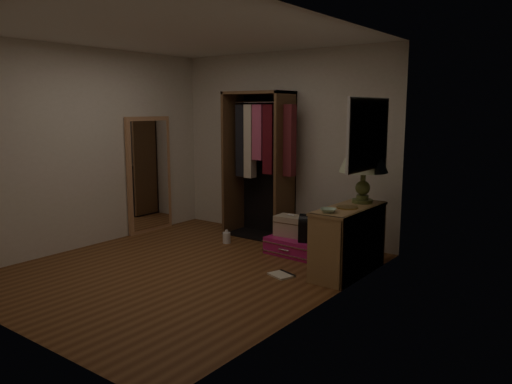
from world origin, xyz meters
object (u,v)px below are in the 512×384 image
Objects in this scene: train_case at (291,226)px; open_wardrobe at (262,152)px; black_bag at (313,228)px; white_jug at (227,237)px; floor_mirror at (149,175)px; table_lamp at (364,159)px; pink_suitcase at (296,246)px; console_bookshelf at (350,238)px.

open_wardrobe is at bearing 146.37° from train_case.
black_bag is (0.37, -0.09, 0.04)m from train_case.
white_jug is (-0.93, -0.17, -0.26)m from train_case.
black_bag is at bearing 5.00° from floor_mirror.
floor_mirror reaches higher than table_lamp.
pink_suitcase is 1.04m from white_jug.
console_bookshelf is 0.93m from pink_suitcase.
train_case is (-0.11, 0.05, 0.24)m from pink_suitcase.
floor_mirror is 1.56m from white_jug.
floor_mirror is at bearing -170.13° from pink_suitcase.
pink_suitcase is at bearing 6.62° from floor_mirror.
console_bookshelf is 2.81× the size of train_case.
console_bookshelf reaches higher than black_bag.
train_case is at bearing 146.95° from black_bag.
console_bookshelf is at bearing -19.84° from train_case.
black_bag is (1.14, -0.54, -0.83)m from open_wardrobe.
floor_mirror is at bearing -152.95° from open_wardrobe.
pink_suitcase is at bearing 164.76° from console_bookshelf.
floor_mirror reaches higher than pink_suitcase.
floor_mirror is at bearing -175.56° from train_case.
console_bookshelf is 3.09× the size of black_bag.
console_bookshelf is 1.55× the size of pink_suitcase.
train_case is at bearing 8.07° from floor_mirror.
pink_suitcase reaches higher than white_jug.
table_lamp is (1.74, -0.44, 0.04)m from open_wardrobe.
floor_mirror reaches higher than black_bag.
table_lamp is at bearing 89.20° from console_bookshelf.
floor_mirror is at bearing 165.71° from black_bag.
floor_mirror is 4.26× the size of train_case.
table_lamp is at bearing 5.71° from floor_mirror.
open_wardrobe reaches higher than train_case.
open_wardrobe is at bearing 75.94° from white_jug.
floor_mirror is at bearing -179.23° from console_bookshelf.
white_jug is (-1.89, 0.11, -0.31)m from console_bookshelf.
table_lamp is (0.00, 0.28, 0.86)m from console_bookshelf.
open_wardrobe is 1.79m from table_lamp.
table_lamp reaches higher than console_bookshelf.
console_bookshelf is 6.07× the size of white_jug.
train_case reaches higher than white_jug.
open_wardrobe is 1.73m from floor_mirror.
train_case is at bearing -30.00° from open_wardrobe.
console_bookshelf is 1.92m from white_jug.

